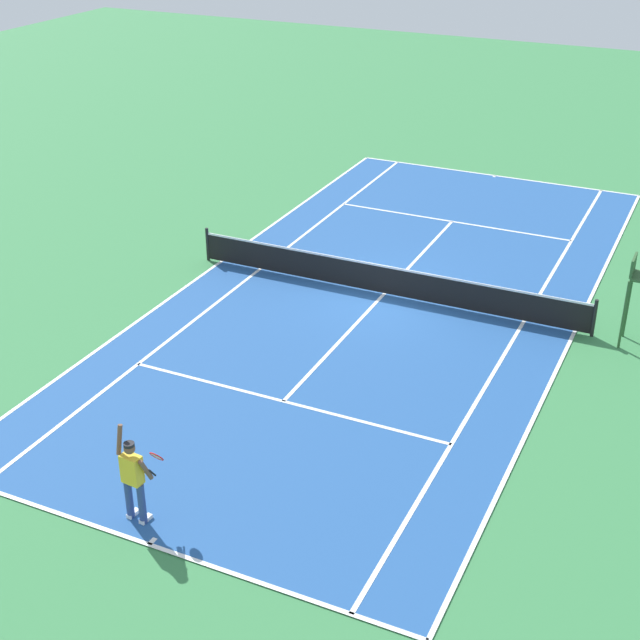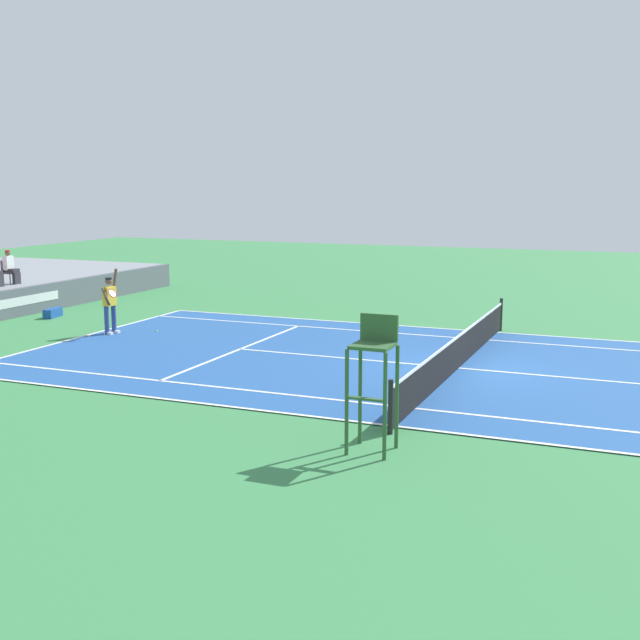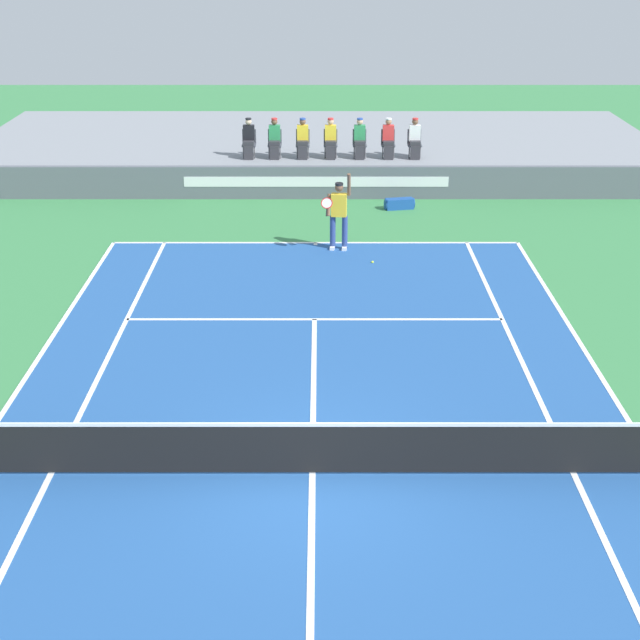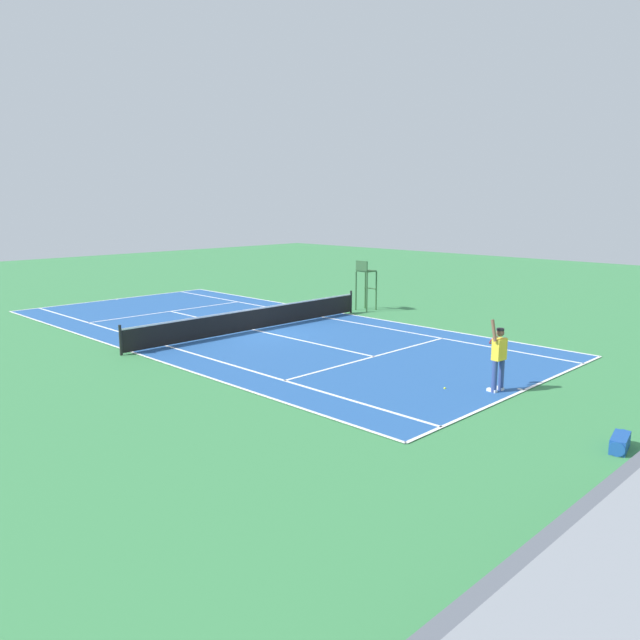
{
  "view_description": "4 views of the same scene",
  "coord_description": "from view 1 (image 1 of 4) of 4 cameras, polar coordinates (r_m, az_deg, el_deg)",
  "views": [
    {
      "loc": [
        -8.54,
        22.58,
        11.64
      ],
      "look_at": [
        0.19,
        3.98,
        1.0
      ],
      "focal_mm": 51.64,
      "sensor_mm": 36.0,
      "label": 1
    },
    {
      "loc": [
        -20.17,
        -4.43,
        4.73
      ],
      "look_at": [
        0.19,
        3.98,
        1.0
      ],
      "focal_mm": 45.25,
      "sensor_mm": 36.0,
      "label": 2
    },
    {
      "loc": [
        0.12,
        -13.01,
        7.99
      ],
      "look_at": [
        0.19,
        3.98,
        1.0
      ],
      "focal_mm": 53.92,
      "sensor_mm": 36.0,
      "label": 3
    },
    {
      "loc": [
        15.98,
        19.64,
        5.2
      ],
      "look_at": [
        0.19,
        3.98,
        1.0
      ],
      "focal_mm": 34.98,
      "sensor_mm": 36.0,
      "label": 4
    }
  ],
  "objects": [
    {
      "name": "tennis_player",
      "position": [
        17.96,
        -11.47,
        -9.6
      ],
      "size": [
        0.79,
        0.62,
        2.08
      ],
      "color": "navy",
      "rests_on": "ground"
    },
    {
      "name": "court",
      "position": [
        26.79,
        3.98,
        1.59
      ],
      "size": [
        11.08,
        23.88,
        0.03
      ],
      "color": "#235193",
      "rests_on": "ground"
    },
    {
      "name": "tennis_ball",
      "position": [
        19.68,
        -11.31,
        -9.38
      ],
      "size": [
        0.07,
        0.07,
        0.07
      ],
      "primitive_type": "sphere",
      "color": "#D1E533",
      "rests_on": "ground"
    },
    {
      "name": "ground_plane",
      "position": [
        26.8,
        3.98,
        1.57
      ],
      "size": [
        80.0,
        80.0,
        0.0
      ],
      "primitive_type": "plane",
      "color": "#387F47"
    },
    {
      "name": "net",
      "position": [
        26.57,
        4.02,
        2.58
      ],
      "size": [
        11.98,
        0.1,
        1.07
      ],
      "color": "black",
      "rests_on": "ground"
    }
  ]
}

